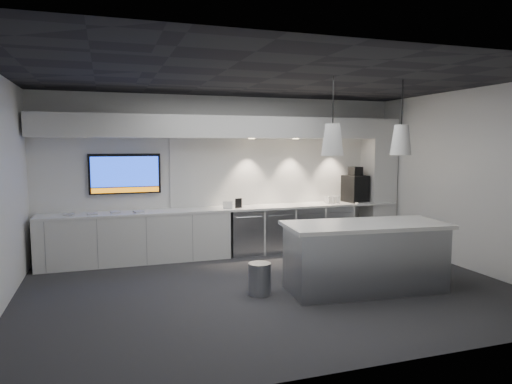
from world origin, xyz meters
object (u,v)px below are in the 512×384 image
object	(u,v)px
wall_tv	(125,174)
bin	(260,279)
island	(365,256)
coffee_machine	(355,188)

from	to	relation	value
wall_tv	bin	size ratio (longest dim) A/B	2.81
island	bin	xyz separation A→B (m)	(-1.50, 0.28, -0.27)
bin	coffee_machine	world-z (taller)	coffee_machine
island	coffee_machine	world-z (taller)	coffee_machine
bin	coffee_machine	bearing A→B (deg)	39.53
island	coffee_machine	distance (m)	3.09
bin	coffee_machine	xyz separation A→B (m)	(2.89, 2.39, 0.98)
island	bin	distance (m)	1.55
wall_tv	bin	distance (m)	3.39
island	coffee_machine	size ratio (longest dim) A/B	3.28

